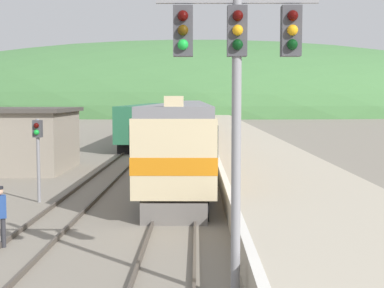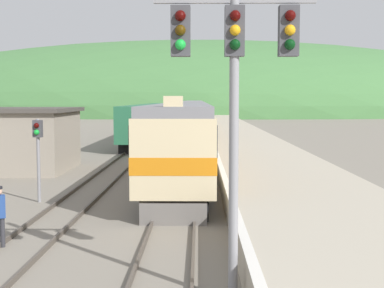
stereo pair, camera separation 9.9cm
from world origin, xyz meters
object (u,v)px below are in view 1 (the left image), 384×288
Objects in this scene: carriage_third at (191,114)px; siding_train at (152,121)px; signal_mast_main at (237,69)px; carriage_fourth at (192,111)px; signal_post_siding at (38,142)px; express_train_lead_car at (181,140)px; carriage_second at (188,122)px; track_worker at (0,213)px.

carriage_third is 0.62× the size of siding_train.
signal_mast_main is (1.59, -62.27, 2.71)m from carriage_third.
signal_post_siding is (-5.78, -75.10, 0.31)m from carriage_fourth.
express_train_lead_car reaches higher than carriage_fourth.
signal_post_siding is at bearing -94.40° from carriage_fourth.
signal_mast_main reaches higher than carriage_fourth.
siding_train is at bearing 87.53° from signal_post_siding.
carriage_second is at bearing -90.00° from carriage_fourth.
track_worker is at bearing -90.94° from siding_train.
carriage_third is 51.72m from signal_post_siding.
carriage_fourth is 38.18m from siding_train.
signal_mast_main reaches higher than carriage_second.
carriage_fourth is 82.05m from track_worker.
carriage_second is 1.00× the size of carriage_third.
carriage_second reaches higher than siding_train.
carriage_third is at bearing 85.18° from track_worker.
express_train_lead_car reaches higher than carriage_third.
carriage_second is at bearing -90.00° from carriage_third.
siding_train is 5.15× the size of signal_mast_main.
carriage_second is 6.57× the size of signal_post_siding.
express_train_lead_car is at bearing 68.10° from track_worker.
carriage_second is 47.41m from carriage_fourth.
carriage_fourth is (0.00, 47.41, 0.00)m from carriage_second.
signal_mast_main is (5.78, -48.03, 2.98)m from siding_train.
signal_mast_main is at bearing -83.14° from siding_train.
express_train_lead_car is 10.93× the size of track_worker.
express_train_lead_car is 69.70m from carriage_fourth.
carriage_fourth reaches higher than track_worker.
carriage_second is 34.85m from track_worker.
signal_mast_main is 2.06× the size of signal_post_siding.
signal_post_siding is 7.01m from track_worker.
express_train_lead_car is at bearing -90.00° from carriage_fourth.
express_train_lead_car reaches higher than siding_train.
express_train_lead_car is 7.92m from signal_post_siding.
track_worker is (-4.90, -81.90, -1.17)m from carriage_fourth.
express_train_lead_car is 2.72× the size of signal_mast_main.
track_worker is at bearing -98.10° from carriage_second.
track_worker is (-4.90, -58.19, -1.17)m from carriage_third.
siding_train is (-4.18, -37.95, -0.27)m from carriage_fourth.
siding_train is 48.46m from signal_mast_main.
signal_post_siding is at bearing -96.42° from carriage_third.
carriage_fourth is at bearing 91.06° from signal_mast_main.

